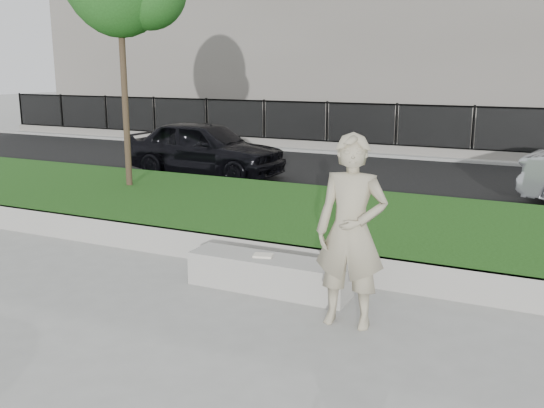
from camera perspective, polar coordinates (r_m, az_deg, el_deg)
The scene contains 11 objects.
ground at distance 7.56m, azimuth -7.16°, elevation -8.05°, with size 90.00×90.00×0.00m, color gray.
grass_bank at distance 10.03m, azimuth 2.07°, elevation -1.49°, with size 34.00×4.00×0.40m, color black.
grass_kerb at distance 8.34m, azimuth -3.34°, elevation -4.51°, with size 34.00×0.08×0.40m, color #9B9991.
street at distance 15.16m, azimuth 10.41°, elevation 2.53°, with size 34.00×7.00×0.04m, color black.
far_pavement at distance 19.49m, azimuth 13.94°, elevation 4.75°, with size 34.00×3.00×0.12m, color gray.
iron_fence at distance 18.46m, azimuth 13.38°, elevation 5.85°, with size 32.00×0.30×1.50m.
building_facade at distance 26.31m, azimuth 17.86°, elevation 17.33°, with size 34.00×10.00×10.00m, color slate.
stone_bench at distance 7.45m, azimuth -0.29°, elevation -6.59°, with size 2.02×0.51×0.41m, color #9B9991.
man at distance 6.31m, azimuth 7.45°, elevation -2.61°, with size 0.74×0.49×2.03m, color tan.
book at distance 7.43m, azimuth -0.84°, elevation -4.86°, with size 0.23×0.17×0.03m, color white.
car_dark at distance 14.98m, azimuth -6.35°, elevation 5.27°, with size 1.62×4.03×1.37m, color black.
Camera 1 is at (3.87, -5.92, 2.69)m, focal length 40.00 mm.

